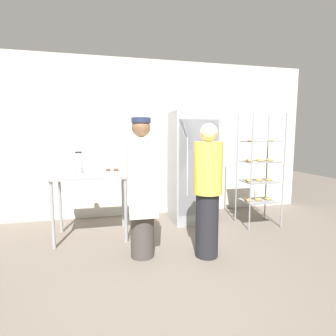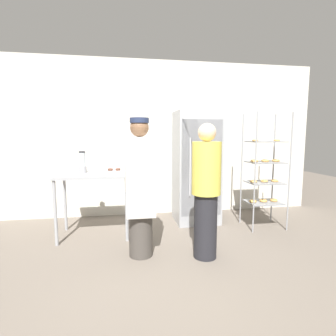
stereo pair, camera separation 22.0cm
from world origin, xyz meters
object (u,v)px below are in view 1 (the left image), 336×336
object	(u,v)px
person_baker	(142,186)
donut_box	(112,171)
refrigerator	(192,167)
baking_rack	(259,172)
blender_pitcher	(79,164)
person_customer	(208,190)

from	to	relation	value
person_baker	donut_box	bearing A→B (deg)	114.34
person_baker	refrigerator	bearing A→B (deg)	49.06
baking_rack	blender_pitcher	world-z (taller)	baking_rack
refrigerator	baking_rack	size ratio (longest dim) A/B	1.03
refrigerator	person_baker	world-z (taller)	refrigerator
blender_pitcher	person_customer	distance (m)	1.89
baking_rack	person_customer	size ratio (longest dim) A/B	1.13
donut_box	person_baker	world-z (taller)	person_baker
blender_pitcher	person_baker	size ratio (longest dim) A/B	0.19
baking_rack	person_baker	bearing A→B (deg)	-160.45
baking_rack	person_customer	distance (m)	1.53
baking_rack	blender_pitcher	bearing A→B (deg)	176.51
refrigerator	person_baker	distance (m)	1.56
refrigerator	baking_rack	xyz separation A→B (m)	(0.99, -0.46, -0.06)
refrigerator	blender_pitcher	size ratio (longest dim) A/B	5.90
baking_rack	donut_box	distance (m)	2.34
donut_box	blender_pitcher	size ratio (longest dim) A/B	0.91
refrigerator	donut_box	size ratio (longest dim) A/B	6.49
donut_box	blender_pitcher	bearing A→B (deg)	160.42
donut_box	blender_pitcher	world-z (taller)	blender_pitcher
donut_box	person_baker	xyz separation A→B (m)	(0.33, -0.72, -0.10)
blender_pitcher	person_baker	distance (m)	1.20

